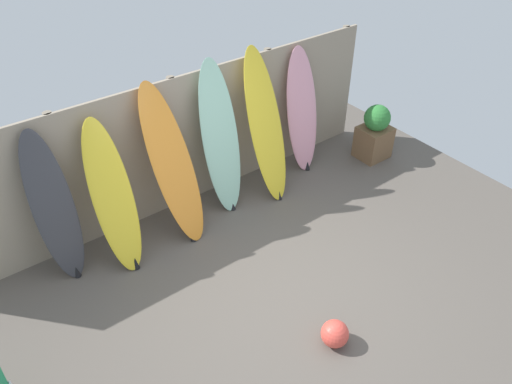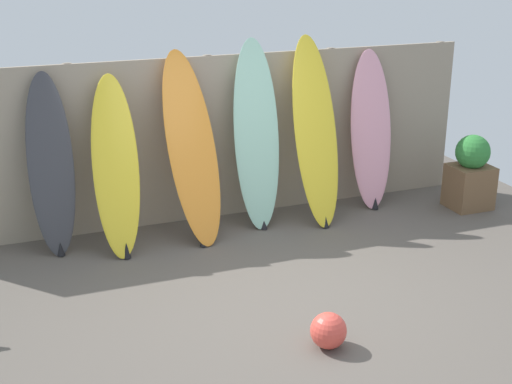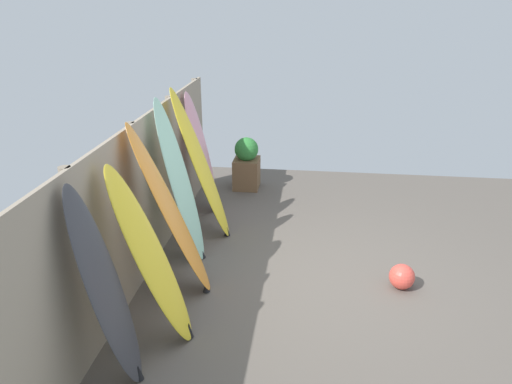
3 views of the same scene
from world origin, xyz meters
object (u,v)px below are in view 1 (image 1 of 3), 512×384
at_px(surfboard_yellow_1, 113,199).
at_px(surfboard_pink_5, 302,112).
at_px(planter_box, 375,133).
at_px(surfboard_seafoam_3, 221,140).
at_px(beach_ball, 335,334).
at_px(surfboard_yellow_4, 266,127).
at_px(surfboard_charcoal_0, 54,210).
at_px(surfboard_orange_2, 173,166).

height_order(surfboard_yellow_1, surfboard_pink_5, surfboard_pink_5).
height_order(surfboard_yellow_1, planter_box, surfboard_yellow_1).
bearing_deg(surfboard_seafoam_3, planter_box, -9.93).
bearing_deg(beach_ball, planter_box, 36.87).
bearing_deg(surfboard_yellow_1, planter_box, -4.35).
relative_size(surfboard_yellow_4, planter_box, 2.31).
distance_m(surfboard_yellow_1, planter_box, 4.02).
relative_size(surfboard_pink_5, beach_ball, 6.34).
xyz_separation_m(surfboard_yellow_1, beach_ball, (1.14, -2.44, -0.71)).
relative_size(surfboard_yellow_1, beach_ball, 6.08).
height_order(surfboard_charcoal_0, surfboard_orange_2, surfboard_orange_2).
xyz_separation_m(surfboard_seafoam_3, planter_box, (2.46, -0.43, -0.57)).
relative_size(surfboard_charcoal_0, surfboard_yellow_4, 0.89).
bearing_deg(surfboard_yellow_4, surfboard_yellow_1, -179.29).
xyz_separation_m(surfboard_orange_2, surfboard_pink_5, (2.16, 0.17, -0.06)).
bearing_deg(surfboard_charcoal_0, surfboard_pink_5, 0.49).
relative_size(surfboard_orange_2, surfboard_seafoam_3, 0.96).
bearing_deg(planter_box, surfboard_orange_2, 174.01).
height_order(surfboard_charcoal_0, surfboard_yellow_1, surfboard_charcoal_0).
xyz_separation_m(surfboard_yellow_1, surfboard_pink_5, (2.94, 0.20, 0.04)).
bearing_deg(planter_box, beach_ball, -143.13).
relative_size(surfboard_pink_5, planter_box, 2.07).
bearing_deg(surfboard_yellow_1, surfboard_orange_2, 2.39).
height_order(surfboard_yellow_1, surfboard_orange_2, surfboard_orange_2).
height_order(surfboard_seafoam_3, planter_box, surfboard_seafoam_3).
bearing_deg(surfboard_seafoam_3, surfboard_charcoal_0, 178.81).
height_order(surfboard_charcoal_0, beach_ball, surfboard_charcoal_0).
height_order(surfboard_seafoam_3, surfboard_yellow_4, surfboard_yellow_4).
bearing_deg(surfboard_yellow_1, surfboard_seafoam_3, 4.81).
distance_m(surfboard_yellow_1, surfboard_seafoam_3, 1.53).
bearing_deg(surfboard_seafoam_3, surfboard_pink_5, 2.98).
xyz_separation_m(surfboard_yellow_4, planter_box, (1.82, -0.33, -0.58)).
distance_m(surfboard_orange_2, planter_box, 3.26).
relative_size(surfboard_seafoam_3, surfboard_pink_5, 1.11).
bearing_deg(surfboard_orange_2, surfboard_yellow_1, -177.61).
relative_size(surfboard_charcoal_0, planter_box, 2.05).
bearing_deg(surfboard_pink_5, beach_ball, -124.35).
xyz_separation_m(surfboard_charcoal_0, surfboard_orange_2, (1.38, -0.14, 0.08)).
bearing_deg(beach_ball, surfboard_yellow_1, 114.98).
height_order(surfboard_seafoam_3, beach_ball, surfboard_seafoam_3).
bearing_deg(surfboard_yellow_1, beach_ball, -65.02).
xyz_separation_m(surfboard_charcoal_0, surfboard_pink_5, (3.54, 0.03, 0.02)).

